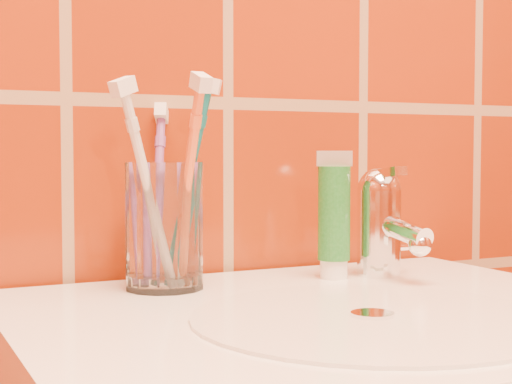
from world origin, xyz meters
TOP-DOWN VIEW (x-y plane):
  - glass_tumbler at (-0.11, 1.12)m, footprint 0.09×0.09m
  - toothpaste_tube at (0.08, 1.10)m, footprint 0.04×0.03m
  - faucet at (0.14, 1.09)m, footprint 0.05×0.11m
  - toothbrush_0 at (-0.09, 1.09)m, footprint 0.03×0.16m
  - toothbrush_1 at (-0.10, 1.16)m, footprint 0.12×0.17m
  - toothbrush_2 at (-0.08, 1.12)m, footprint 0.11×0.10m
  - toothbrush_3 at (-0.13, 1.09)m, footprint 0.14×0.12m

SIDE VIEW (x-z plane):
  - glass_tumbler at x=-0.11m, z-range 0.85..0.98m
  - faucet at x=0.14m, z-range 0.85..0.97m
  - toothpaste_tube at x=0.08m, z-range 0.85..0.98m
  - toothbrush_1 at x=-0.10m, z-range 0.84..1.05m
  - toothbrush_3 at x=-0.13m, z-range 0.84..1.06m
  - toothbrush_0 at x=-0.09m, z-range 0.84..1.07m
  - toothbrush_2 at x=-0.08m, z-range 0.84..1.07m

